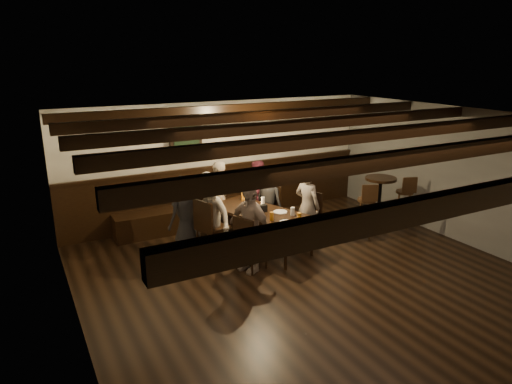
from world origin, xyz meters
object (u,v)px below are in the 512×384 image
chair_right_near (268,217)px  person_right_near (269,200)px  person_bench_right (257,192)px  person_left_near (210,214)px  person_left_far (249,228)px  person_right_far (307,206)px  high_top_table (380,195)px  person_bench_centre (218,198)px  bar_stool_left (366,217)px  chair_right_far (306,228)px  person_bench_left (186,213)px  chair_left_near (212,237)px  chair_left_far (251,253)px  dining_table (260,214)px  bar_stool_right (403,208)px

chair_right_near → person_right_near: size_ratio=0.71×
person_bench_right → person_left_near: (-1.41, -0.97, 0.08)m
person_left_near → person_left_far: size_ratio=1.02×
chair_right_near → person_right_near: 0.35m
person_left_near → person_right_far: (1.71, -0.35, -0.03)m
high_top_table → person_right_near: bearing=153.5°
person_bench_centre → bar_stool_left: (2.31, -1.47, -0.31)m
chair_right_far → person_right_near: person_right_near is taller
person_bench_left → person_left_far: size_ratio=0.95×
person_bench_right → person_right_far: 1.36m
chair_right_far → person_left_near: 1.78m
chair_left_near → bar_stool_left: size_ratio=0.93×
person_bench_right → person_bench_centre: bearing=-9.5°
person_bench_centre → person_right_far: 1.68m
person_bench_centre → chair_right_near: bearing=140.1°
person_left_near → high_top_table: size_ratio=1.38×
person_bench_left → person_bench_centre: (0.80, 0.44, 0.04)m
high_top_table → bar_stool_left: (-0.50, -0.21, -0.29)m
chair_left_far → person_left_near: person_left_near is taller
chair_left_far → person_bench_left: person_bench_left is taller
dining_table → person_right_near: bearing=31.0°
chair_right_near → bar_stool_left: bearing=-148.0°
chair_right_far → person_left_near: size_ratio=0.65×
chair_right_near → person_left_far: (-1.09, -1.33, 0.43)m
person_bench_right → person_left_far: person_left_far is taller
person_bench_centre → bar_stool_left: 2.75m
bar_stool_right → person_right_far: bearing=-169.8°
chair_right_far → bar_stool_right: bearing=-115.8°
chair_left_near → person_bench_right: person_bench_right is taller
bar_stool_left → bar_stool_right: 1.00m
chair_right_near → chair_right_far: chair_right_far is taller
chair_left_near → person_bench_centre: size_ratio=0.69×
person_right_near → person_right_far: bearing=180.0°
chair_right_near → bar_stool_left: bar_stool_left is taller
person_left_near → person_right_near: 1.50m
high_top_table → bar_stool_right: size_ratio=0.99×
chair_left_near → chair_right_near: (1.36, 0.48, -0.03)m
chair_left_near → person_bench_right: (1.38, 0.96, 0.34)m
dining_table → bar_stool_right: (2.96, -0.43, -0.24)m
chair_left_near → chair_right_far: bearing=58.0°
chair_right_far → bar_stool_left: (1.13, -0.29, 0.11)m
chair_left_far → person_bench_right: 2.14m
dining_table → person_left_near: (-0.86, 0.18, 0.09)m
person_right_far → person_left_far: bearing=90.0°
dining_table → person_right_near: person_right_near is taller
chair_left_near → chair_right_near: bearing=90.0°
person_bench_left → person_bench_centre: size_ratio=0.94×
dining_table → bar_stool_left: (1.96, -0.48, -0.24)m
person_left_far → person_bench_left: bearing=-173.7°
bar_stool_left → person_left_near: bearing=-167.9°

